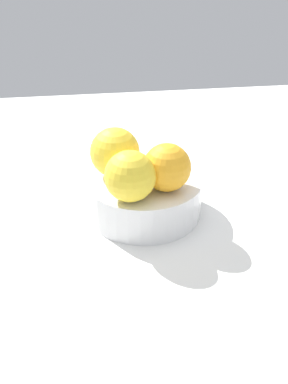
{
  "coord_description": "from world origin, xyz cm",
  "views": [
    {
      "loc": [
        52.8,
        -7.63,
        35.6
      ],
      "look_at": [
        0.0,
        0.0,
        3.35
      ],
      "focal_mm": 40.57,
      "sensor_mm": 36.0,
      "label": 1
    }
  ],
  "objects_px": {
    "fruit_bowl": "(144,196)",
    "orange_in_bowl_0": "(167,167)",
    "orange_in_bowl_1": "(130,176)",
    "orange_in_bowl_2": "(115,152)"
  },
  "relations": [
    {
      "from": "fruit_bowl",
      "to": "orange_in_bowl_1",
      "type": "distance_m",
      "value": 0.08
    },
    {
      "from": "orange_in_bowl_1",
      "to": "orange_in_bowl_2",
      "type": "bearing_deg",
      "value": -169.05
    },
    {
      "from": "orange_in_bowl_1",
      "to": "orange_in_bowl_2",
      "type": "distance_m",
      "value": 0.07
    },
    {
      "from": "fruit_bowl",
      "to": "orange_in_bowl_2",
      "type": "relative_size",
      "value": 2.37
    },
    {
      "from": "orange_in_bowl_2",
      "to": "orange_in_bowl_1",
      "type": "bearing_deg",
      "value": 10.95
    },
    {
      "from": "orange_in_bowl_0",
      "to": "orange_in_bowl_2",
      "type": "xyz_separation_m",
      "value": [
        -0.05,
        -0.06,
        0.0
      ]
    },
    {
      "from": "fruit_bowl",
      "to": "orange_in_bowl_1",
      "type": "xyz_separation_m",
      "value": [
        0.05,
        -0.03,
        0.06
      ]
    },
    {
      "from": "orange_in_bowl_0",
      "to": "orange_in_bowl_1",
      "type": "relative_size",
      "value": 0.97
    },
    {
      "from": "orange_in_bowl_0",
      "to": "orange_in_bowl_1",
      "type": "height_order",
      "value": "orange_in_bowl_1"
    },
    {
      "from": "fruit_bowl",
      "to": "orange_in_bowl_0",
      "type": "xyz_separation_m",
      "value": [
        0.03,
        0.03,
        0.06
      ]
    }
  ]
}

